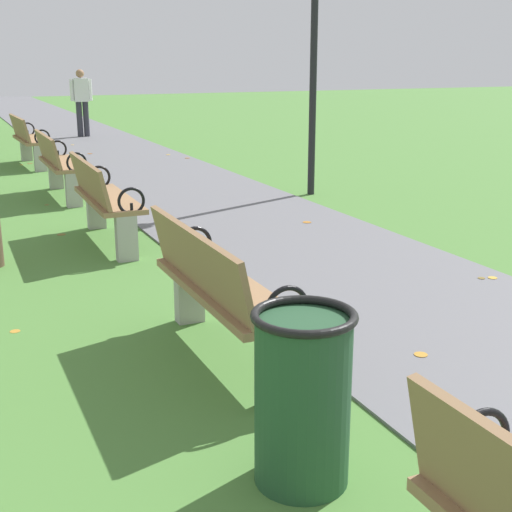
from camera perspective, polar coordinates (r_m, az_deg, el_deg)
The scene contains 9 objects.
paved_walkway at distance 16.41m, azimuth -12.69°, elevation 8.74°, with size 2.55×44.00×0.02m, color slate.
park_bench_3 at distance 4.51m, azimuth -3.11°, elevation -2.72°, with size 0.48×1.60×0.90m.
park_bench_4 at distance 7.59m, azimuth -12.25°, elevation 4.56°, with size 0.49×1.61×0.90m.
park_bench_5 at distance 10.33m, azimuth -15.67°, elevation 7.24°, with size 0.48×1.60×0.90m.
park_bench_6 at distance 13.58m, azimuth -17.94°, elevation 8.98°, with size 0.53×1.62×0.90m.
pedestrian_walking at distance 18.21m, azimuth -13.95°, elevation 12.22°, with size 0.53×0.24×1.62m.
trash_bin at distance 3.27m, azimuth 3.79°, elevation -11.36°, with size 0.48×0.48×0.84m.
lamp_post at distance 10.13m, azimuth 4.74°, elevation 17.95°, with size 0.28×0.28×3.48m.
scattered_leaves at distance 7.45m, azimuth -9.49°, elevation 0.75°, with size 4.86×18.93×0.02m.
Camera 1 is at (-2.04, 2.04, 1.92)m, focal length 49.39 mm.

